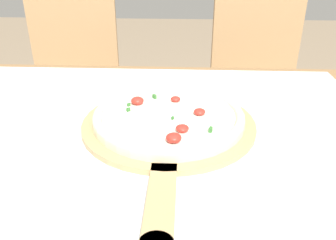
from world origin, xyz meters
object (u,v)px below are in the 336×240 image
(chair_left, at_px, (76,85))
(chair_right, at_px, (255,88))
(pizza_peel, at_px, (168,128))
(pizza, at_px, (169,116))

(chair_left, distance_m, chair_right, 0.80)
(pizza_peel, distance_m, chair_right, 0.91)
(pizza, height_order, chair_right, chair_right)
(pizza_peel, relative_size, chair_right, 0.62)
(pizza, bearing_deg, chair_left, 119.95)
(chair_left, bearing_deg, pizza, -66.27)
(pizza_peel, relative_size, pizza, 1.73)
(pizza, bearing_deg, chair_right, 66.42)
(pizza_peel, height_order, chair_left, chair_left)
(pizza_peel, distance_m, chair_left, 0.95)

